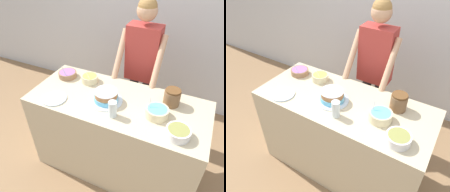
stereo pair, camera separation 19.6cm
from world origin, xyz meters
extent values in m
plane|color=#93704C|center=(0.00, 0.00, 0.00)|extent=(14.00, 14.00, 0.00)
cube|color=silver|center=(0.00, 1.82, 1.30)|extent=(10.00, 0.05, 2.60)
cube|color=#C6B793|center=(0.00, 0.36, 0.47)|extent=(1.67, 0.72, 0.94)
cylinder|color=#2D2D38|center=(-0.06, 1.02, 0.41)|extent=(0.11, 0.11, 0.83)
cylinder|color=#2D2D38|center=(0.10, 1.02, 0.41)|extent=(0.11, 0.11, 0.83)
cube|color=#B23833|center=(0.02, 1.02, 1.14)|extent=(0.36, 0.20, 0.62)
cylinder|color=tan|center=(-0.19, 0.85, 1.13)|extent=(0.06, 0.39, 0.52)
cylinder|color=tan|center=(0.23, 0.85, 1.13)|extent=(0.06, 0.39, 0.52)
sphere|color=tan|center=(0.02, 1.02, 1.58)|extent=(0.21, 0.21, 0.21)
sphere|color=olive|center=(0.02, 1.02, 1.62)|extent=(0.19, 0.19, 0.19)
cylinder|color=silver|center=(-0.09, 0.31, 0.95)|extent=(0.31, 0.31, 0.01)
cylinder|color=#60B7E0|center=(-0.09, 0.31, 0.97)|extent=(0.22, 0.22, 0.05)
cylinder|color=#9E663D|center=(-0.09, 0.31, 1.02)|extent=(0.21, 0.21, 0.05)
cylinder|color=white|center=(-0.09, 0.31, 1.05)|extent=(0.21, 0.21, 0.01)
cylinder|color=white|center=(0.59, 0.16, 0.98)|extent=(0.19, 0.19, 0.07)
cylinder|color=olive|center=(0.59, 0.16, 1.01)|extent=(0.16, 0.16, 0.01)
cylinder|color=#936B4C|center=(-0.65, 0.52, 0.97)|extent=(0.19, 0.19, 0.06)
cylinder|color=#9E66B7|center=(-0.65, 0.52, 0.99)|extent=(0.16, 0.16, 0.01)
cylinder|color=silver|center=(-0.63, 0.45, 1.03)|extent=(0.06, 0.02, 0.16)
cylinder|color=beige|center=(0.39, 0.31, 0.98)|extent=(0.19, 0.19, 0.08)
cylinder|color=#60B7E0|center=(0.39, 0.31, 1.02)|extent=(0.17, 0.17, 0.01)
cylinder|color=silver|center=(0.32, 0.30, 1.02)|extent=(0.02, 0.06, 0.15)
cylinder|color=beige|center=(-0.39, 0.53, 0.98)|extent=(0.17, 0.17, 0.07)
cylinder|color=#F2DB4C|center=(-0.39, 0.53, 1.01)|extent=(0.15, 0.15, 0.01)
cylinder|color=silver|center=(-0.36, 0.48, 1.02)|extent=(0.06, 0.03, 0.15)
cylinder|color=silver|center=(0.05, 0.16, 1.02)|extent=(0.07, 0.07, 0.15)
cylinder|color=silver|center=(-0.54, 0.14, 0.95)|extent=(0.23, 0.23, 0.01)
cylinder|color=brown|center=(0.46, 0.52, 1.01)|extent=(0.14, 0.14, 0.14)
cylinder|color=brown|center=(0.46, 0.52, 1.09)|extent=(0.13, 0.13, 0.02)
camera|label=1|loc=(0.63, -1.10, 2.19)|focal=35.00mm
camera|label=2|loc=(0.80, -1.00, 2.19)|focal=35.00mm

